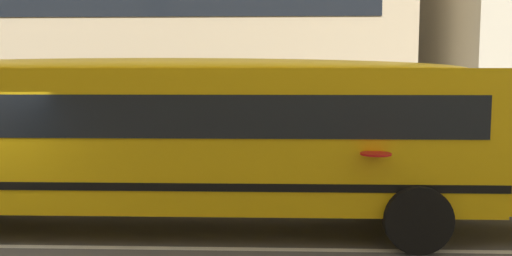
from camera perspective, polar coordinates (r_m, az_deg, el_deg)
name	(u,v)px	position (r m, az deg, el deg)	size (l,w,h in m)	color
sidewalk_far	(115,167)	(16.59, -14.70, -4.05)	(120.00, 3.00, 0.01)	gray
school_bus	(167,127)	(9.84, -9.42, 0.06)	(13.69, 3.26, 3.06)	yellow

